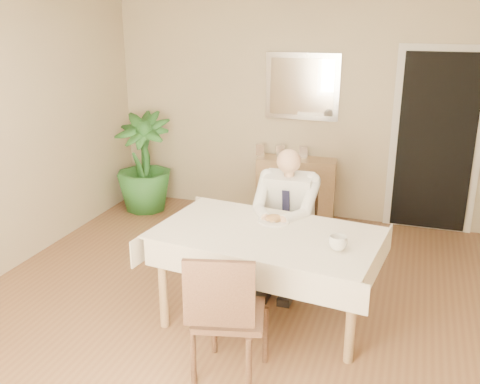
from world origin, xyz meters
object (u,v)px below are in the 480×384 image
(chair_near, at_px, (226,311))
(dining_table, at_px, (266,242))
(chair_far, at_px, (292,220))
(sideboard, at_px, (296,188))
(potted_palm, at_px, (144,163))
(seated_man, at_px, (285,213))
(coffee_mug, at_px, (338,243))

(chair_near, bearing_deg, dining_table, 74.19)
(chair_far, distance_m, chair_near, 1.73)
(sideboard, distance_m, potted_palm, 1.89)
(chair_far, xyz_separation_m, seated_man, (0.00, -0.29, 0.17))
(chair_far, height_order, potted_palm, potted_palm)
(chair_near, xyz_separation_m, coffee_mug, (0.60, 0.69, 0.27))
(chair_near, height_order, seated_man, seated_man)
(sideboard, relative_size, potted_palm, 0.76)
(dining_table, height_order, seated_man, seated_man)
(seated_man, distance_m, sideboard, 1.73)
(dining_table, distance_m, chair_near, 0.85)
(chair_far, xyz_separation_m, sideboard, (-0.27, 1.39, -0.15))
(dining_table, xyz_separation_m, seated_man, (-0.00, 0.59, 0.02))
(dining_table, relative_size, seated_man, 1.47)
(seated_man, xyz_separation_m, coffee_mug, (0.57, -0.74, 0.11))
(coffee_mug, distance_m, potted_palm, 3.42)
(coffee_mug, bearing_deg, chair_far, 118.87)
(chair_far, bearing_deg, sideboard, 105.86)
(dining_table, relative_size, sideboard, 2.00)
(chair_near, distance_m, seated_man, 1.44)
(chair_near, relative_size, sideboard, 1.03)
(chair_near, xyz_separation_m, potted_palm, (-2.09, 2.80, 0.07))
(seated_man, bearing_deg, sideboard, 99.18)
(chair_far, xyz_separation_m, coffee_mug, (0.57, -1.03, 0.28))
(dining_table, relative_size, potted_palm, 1.51)
(sideboard, bearing_deg, potted_palm, -176.22)
(coffee_mug, bearing_deg, chair_near, -130.95)
(dining_table, distance_m, chair_far, 0.90)
(dining_table, relative_size, coffee_mug, 13.84)
(potted_palm, bearing_deg, chair_far, -26.89)
(seated_man, bearing_deg, potted_palm, 147.21)
(sideboard, bearing_deg, dining_table, -89.00)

